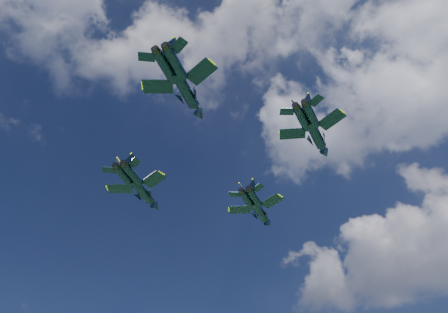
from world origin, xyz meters
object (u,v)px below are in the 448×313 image
Objects in this scene: jet_right at (316,136)px; jet_slot at (186,91)px; jet_lead at (260,212)px; jet_left at (143,192)px.

jet_slot is (-12.79, -21.10, 1.21)m from jet_right.
jet_right is at bearing -47.17° from jet_lead.
jet_right is (36.17, 7.52, 0.18)m from jet_left.
jet_lead is 1.05× the size of jet_right.
jet_slot is at bearing -45.74° from jet_left.
jet_right is 24.71m from jet_slot.
jet_lead is 26.69m from jet_left.
jet_lead is at bearing 89.27° from jet_slot.
jet_left is at bearing 134.51° from jet_slot.
jet_slot reaches higher than jet_right.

